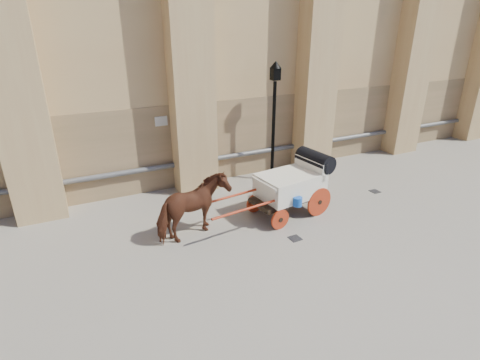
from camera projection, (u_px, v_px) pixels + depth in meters
ground at (269, 227)px, 11.04m from camera, size 90.00×90.00×0.00m
horse at (193, 208)px, 10.22m from camera, size 2.28×1.55×1.76m
carriage at (294, 182)px, 11.53m from camera, size 4.37×1.68×1.87m
street_lamp at (274, 119)px, 13.48m from camera, size 0.41×0.41×4.36m
drain_grate_near at (295, 238)px, 10.43m from camera, size 0.33×0.33×0.01m
drain_grate_far at (375, 191)px, 13.32m from camera, size 0.33×0.33×0.01m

